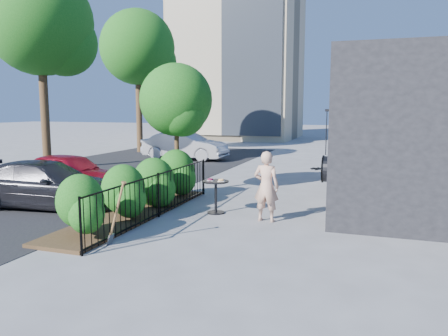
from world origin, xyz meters
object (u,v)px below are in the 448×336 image
at_px(car_silver, 185,146).
at_px(street_tree_far, 138,52).
at_px(patio_tree, 177,104).
at_px(car_darkgrey, 46,184).
at_px(cafe_table, 216,191).
at_px(car_red, 70,173).
at_px(street_tree_near, 41,29).
at_px(woman, 266,186).
at_px(shovel, 115,217).

bearing_deg(car_silver, street_tree_far, 58.68).
xyz_separation_m(patio_tree, car_darkgrey, (-2.63, -2.74, -2.14)).
xyz_separation_m(cafe_table, car_red, (-5.24, 1.02, 0.06)).
xyz_separation_m(cafe_table, car_darkgrey, (-4.55, -0.82, 0.04)).
distance_m(street_tree_far, cafe_table, 17.12).
xyz_separation_m(street_tree_near, street_tree_far, (0.00, 8.00, 0.00)).
bearing_deg(street_tree_far, cafe_table, -53.75).
distance_m(street_tree_near, woman, 13.30).
bearing_deg(car_darkgrey, car_red, 12.58).
bearing_deg(car_darkgrey, street_tree_near, 32.33).
bearing_deg(car_red, shovel, -128.21).
relative_size(patio_tree, car_darkgrey, 0.92).
bearing_deg(car_darkgrey, street_tree_far, 11.83).
distance_m(patio_tree, car_silver, 9.39).
xyz_separation_m(street_tree_near, woman, (11.01, -5.47, -5.08)).
bearing_deg(shovel, woman, 49.75).
relative_size(street_tree_far, car_silver, 1.88).
bearing_deg(cafe_table, car_darkgrey, -169.79).
xyz_separation_m(car_silver, car_darkgrey, (0.92, -11.20, -0.11)).
xyz_separation_m(car_red, car_darkgrey, (0.70, -1.84, -0.01)).
bearing_deg(shovel, car_red, 136.30).
relative_size(woman, car_red, 0.45).
bearing_deg(car_darkgrey, shovel, -130.42).
bearing_deg(cafe_table, shovel, -106.88).
xyz_separation_m(street_tree_far, car_silver, (4.16, -2.74, -5.19)).
bearing_deg(car_red, car_silver, 6.83).
relative_size(cafe_table, woman, 0.53).
relative_size(street_tree_far, car_darkgrey, 1.94).
xyz_separation_m(shovel, car_darkgrey, (-3.61, 2.28, 0.05)).
height_order(street_tree_near, car_silver, street_tree_near).
distance_m(woman, shovel, 3.61).
height_order(patio_tree, cafe_table, patio_tree).
xyz_separation_m(street_tree_near, car_darkgrey, (5.07, -5.94, -5.30)).
height_order(cafe_table, car_red, car_red).
height_order(woman, car_red, woman).
bearing_deg(patio_tree, car_red, -164.77).
relative_size(cafe_table, car_darkgrey, 0.21).
bearing_deg(car_darkgrey, cafe_table, -87.96).
height_order(shovel, car_red, shovel).
relative_size(shovel, car_red, 0.35).
bearing_deg(patio_tree, car_darkgrey, -133.78).
xyz_separation_m(patio_tree, shovel, (0.98, -5.02, -2.19)).
bearing_deg(car_darkgrey, woman, -93.63).
relative_size(car_red, car_darkgrey, 0.87).
height_order(street_tree_near, car_darkgrey, street_tree_near).
bearing_deg(woman, car_darkgrey, 8.29).
relative_size(street_tree_near, woman, 4.97).
distance_m(street_tree_near, cafe_table, 12.14).
bearing_deg(car_red, patio_tree, -69.29).
height_order(patio_tree, car_red, patio_tree).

